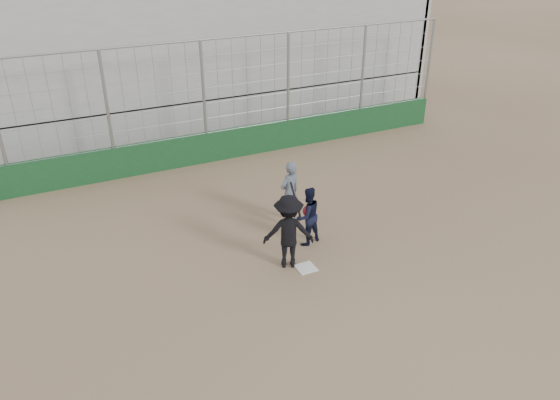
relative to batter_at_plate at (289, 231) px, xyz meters
name	(u,v)px	position (x,y,z in m)	size (l,w,h in m)	color
ground	(306,268)	(0.30, -0.32, -0.91)	(90.00, 90.00, 0.00)	brown
home_plate	(306,268)	(0.30, -0.32, -0.90)	(0.44, 0.44, 0.02)	white
backstop	(206,134)	(0.30, 6.68, 0.05)	(18.10, 0.25, 4.04)	#133D1D
bleachers	(161,45)	(0.30, 11.63, 2.01)	(20.25, 6.70, 6.98)	#979797
batter_at_plate	(289,231)	(0.00, 0.00, 0.00)	(1.35, 1.09, 1.96)	black
catcher_crouched	(308,225)	(0.86, 0.65, -0.38)	(0.88, 0.77, 1.06)	black
umpire	(290,196)	(0.91, 1.76, -0.11)	(0.65, 0.43, 1.60)	#535D69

